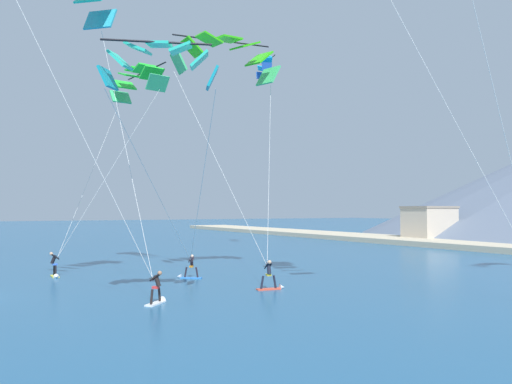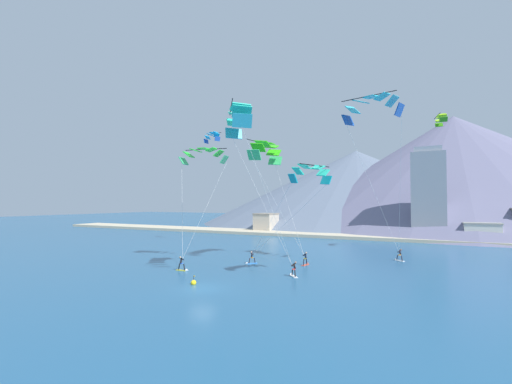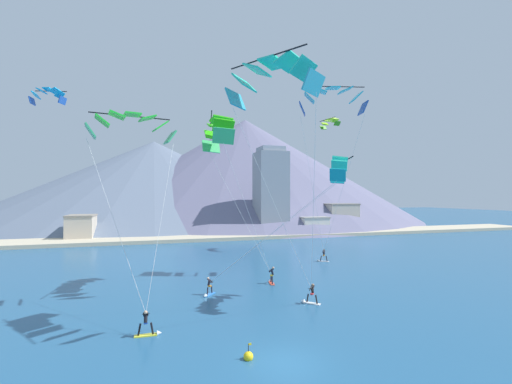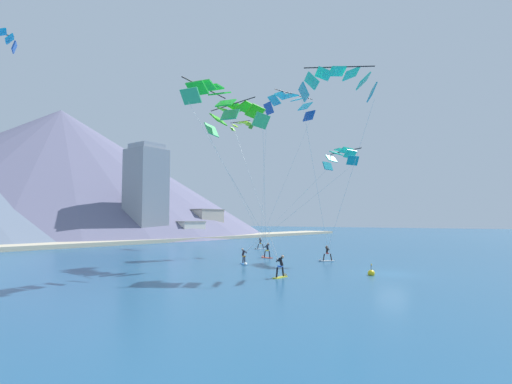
{
  "view_description": "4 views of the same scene",
  "coord_description": "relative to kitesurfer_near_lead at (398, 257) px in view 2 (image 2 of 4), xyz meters",
  "views": [
    {
      "loc": [
        30.23,
        0.76,
        4.71
      ],
      "look_at": [
        3.8,
        15.95,
        5.8
      ],
      "focal_mm": 35.0,
      "sensor_mm": 36.0,
      "label": 1
    },
    {
      "loc": [
        19.4,
        -27.39,
        8.31
      ],
      "look_at": [
        -0.59,
        12.66,
        9.66
      ],
      "focal_mm": 24.0,
      "sensor_mm": 36.0,
      "label": 2
    },
    {
      "loc": [
        -7.05,
        -17.59,
        9.2
      ],
      "look_at": [
        2.72,
        14.46,
        9.55
      ],
      "focal_mm": 24.0,
      "sensor_mm": 36.0,
      "label": 3
    },
    {
      "loc": [
        -33.15,
        -11.28,
        4.41
      ],
      "look_at": [
        -1.84,
        12.6,
        7.19
      ],
      "focal_mm": 28.0,
      "sensor_mm": 36.0,
      "label": 4
    }
  ],
  "objects": [
    {
      "name": "mountain_peak_central_summit",
      "position": [
        12.74,
        88.6,
        19.2
      ],
      "size": [
        129.7,
        129.7,
        39.46
      ],
      "color": "slate",
      "rests_on": "ground"
    },
    {
      "name": "shore_building_harbour_front",
      "position": [
        13.65,
        31.13,
        1.58
      ],
      "size": [
        6.69,
        6.54,
        4.2
      ],
      "color": "silver",
      "rests_on": "ground"
    },
    {
      "name": "parafoil_kite_near_trail",
      "position": [
        -14.68,
        -20.35,
        17.07
      ],
      "size": [
        7.84,
        7.16,
        17.44
      ],
      "color": "#2AA5BB"
    },
    {
      "name": "ground_plane",
      "position": [
        -15.73,
        -25.4,
        -0.53
      ],
      "size": [
        400.0,
        400.0,
        0.0
      ],
      "primitive_type": "plane",
      "color": "#23567F"
    },
    {
      "name": "race_marker_buoy",
      "position": [
        -17.57,
        -24.42,
        -0.38
      ],
      "size": [
        0.56,
        0.56,
        1.02
      ],
      "color": "yellow",
      "rests_on": "ground"
    },
    {
      "name": "parafoil_kite_near_lead",
      "position": [
        -2.47,
        -7.28,
        20.15
      ],
      "size": [
        7.97,
        9.14,
        20.66
      ],
      "color": "#1447A4"
    },
    {
      "name": "parafoil_kite_mid_center",
      "position": [
        -24.34,
        -13.21,
        14.55
      ],
      "size": [
        7.21,
        7.51,
        14.59
      ],
      "color": "#3BBF73"
    },
    {
      "name": "highrise_tower",
      "position": [
        4.07,
        33.16,
        9.57
      ],
      "size": [
        7.0,
        7.0,
        20.62
      ],
      "color": "gray",
      "rests_on": "ground"
    },
    {
      "name": "parafoil_kite_far_left",
      "position": [
        -7.54,
        -17.12,
        11.05
      ],
      "size": [
        11.8,
        8.36,
        11.23
      ],
      "color": "teal"
    },
    {
      "name": "kitesurfer_mid_center",
      "position": [
        -22.95,
        -19.41,
        0.04
      ],
      "size": [
        1.75,
        0.65,
        1.82
      ],
      "color": "yellow",
      "rests_on": "ground"
    },
    {
      "name": "parafoil_kite_distant_low_drift",
      "position": [
        5.87,
        8.35,
        21.06
      ],
      "size": [
        1.8,
        4.5,
        1.51
      ],
      "color": "#3C9217"
    },
    {
      "name": "shore_building_promenade_mid",
      "position": [
        -36.58,
        34.22,
        2.11
      ],
      "size": [
        5.21,
        6.96,
        5.26
      ],
      "color": "beige",
      "rests_on": "ground"
    },
    {
      "name": "mountain_peak_west_ridge",
      "position": [
        -22.18,
        91.8,
        14.3
      ],
      "size": [
        124.54,
        124.54,
        29.66
      ],
      "color": "slate",
      "rests_on": "ground"
    },
    {
      "name": "parafoil_kite_far_right",
      "position": [
        -16.45,
        -9.24,
        15.14
      ],
      "size": [
        6.77,
        8.04,
        15.47
      ],
      "color": "#3FC66C"
    },
    {
      "name": "kitesurfer_far_left",
      "position": [
        -17.79,
        -11.49,
        -0.06
      ],
      "size": [
        1.39,
        1.61,
        1.69
      ],
      "color": "#337FDB",
      "rests_on": "ground"
    },
    {
      "name": "parafoil_kite_distant_high_outer",
      "position": [
        -35.21,
        5.11,
        21.25
      ],
      "size": [
        4.41,
        2.54,
        2.07
      ],
      "color": "#2252B2"
    },
    {
      "name": "kitesurfer_near_lead",
      "position": [
        0.0,
        0.0,
        0.0
      ],
      "size": [
        1.65,
        1.33,
        1.75
      ],
      "color": "white",
      "rests_on": "ground"
    },
    {
      "name": "shoreline_strip",
      "position": [
        -15.73,
        29.7,
        -0.18
      ],
      "size": [
        180.0,
        10.0,
        0.7
      ],
      "primitive_type": "cube",
      "color": "beige",
      "rests_on": "ground"
    },
    {
      "name": "kitesurfer_near_trail",
      "position": [
        -9.86,
        -16.33,
        -0.02
      ],
      "size": [
        1.48,
        1.55,
        1.74
      ],
      "color": "white",
      "rests_on": "ground"
    },
    {
      "name": "kitesurfer_far_right",
      "position": [
        -10.74,
        -9.07,
        0.04
      ],
      "size": [
        0.69,
        1.78,
        1.83
      ],
      "color": "#E54C33",
      "rests_on": "ground"
    }
  ]
}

